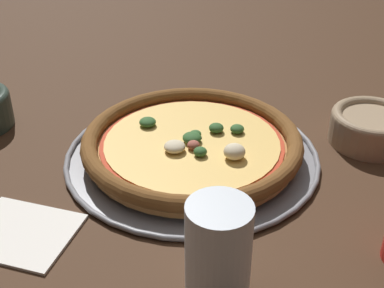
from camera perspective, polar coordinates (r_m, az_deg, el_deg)
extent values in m
plane|color=#3D2616|center=(0.81, 0.00, -1.56)|extent=(3.00, 3.00, 0.00)
cylinder|color=gray|center=(0.80, 0.00, -1.38)|extent=(0.37, 0.37, 0.01)
torus|color=gray|center=(0.80, 0.00, -1.21)|extent=(0.38, 0.38, 0.01)
cylinder|color=#BC7F42|center=(0.80, 0.00, -0.49)|extent=(0.31, 0.31, 0.02)
torus|color=brown|center=(0.79, 0.00, 0.35)|extent=(0.33, 0.33, 0.02)
cylinder|color=#B7381E|center=(0.79, 0.00, 0.06)|extent=(0.27, 0.27, 0.00)
cylinder|color=#E5B75B|center=(0.79, 0.00, 0.20)|extent=(0.26, 0.26, 0.00)
ellipsoid|color=beige|center=(0.75, 4.55, -0.81)|extent=(0.04, 0.04, 0.02)
ellipsoid|color=#2D5628|center=(0.79, 0.03, 0.66)|extent=(0.03, 0.03, 0.01)
ellipsoid|color=#2D5628|center=(0.83, -4.76, 2.35)|extent=(0.03, 0.03, 0.01)
ellipsoid|color=#2D5628|center=(0.80, 0.37, 1.09)|extent=(0.02, 0.02, 0.01)
ellipsoid|color=#2D5628|center=(0.81, 2.60, 1.72)|extent=(0.03, 0.03, 0.01)
ellipsoid|color=#994C3D|center=(0.77, 0.16, -0.10)|extent=(0.02, 0.02, 0.01)
ellipsoid|color=#2D5628|center=(0.75, 0.89, -0.82)|extent=(0.03, 0.03, 0.01)
ellipsoid|color=beige|center=(0.77, -1.97, -0.22)|extent=(0.04, 0.04, 0.01)
ellipsoid|color=#2D5628|center=(0.81, 4.84, 1.62)|extent=(0.03, 0.03, 0.01)
cylinder|color=#9E8466|center=(0.88, 18.50, 1.49)|extent=(0.13, 0.13, 0.04)
torus|color=#9E8466|center=(0.87, 18.74, 2.73)|extent=(0.13, 0.13, 0.02)
cylinder|color=silver|center=(0.56, 2.81, -11.43)|extent=(0.07, 0.07, 0.12)
cube|color=white|center=(0.70, -17.78, -8.90)|extent=(0.16, 0.16, 0.01)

